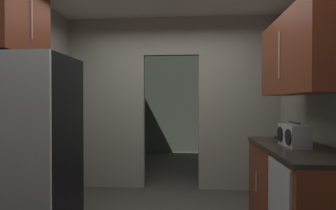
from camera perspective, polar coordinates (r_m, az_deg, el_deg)
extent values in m
cube|color=#9E998C|center=(4.69, -12.21, 0.37)|extent=(1.23, 0.12, 2.70)
cube|color=#9E998C|center=(4.55, 14.03, 0.36)|extent=(1.24, 0.12, 2.70)
cube|color=#9E998C|center=(4.61, 0.66, 13.58)|extent=(0.87, 0.12, 0.59)
cube|color=slate|center=(7.64, 2.35, 0.50)|extent=(3.33, 0.10, 2.70)
cube|color=slate|center=(6.36, -12.95, 0.45)|extent=(0.10, 3.15, 2.70)
cube|color=slate|center=(6.20, 16.85, 0.43)|extent=(0.10, 3.15, 2.70)
cube|color=black|center=(3.12, -25.45, -7.94)|extent=(0.73, 0.71, 1.82)
cube|color=#B7BABC|center=(2.81, -29.31, -8.92)|extent=(0.73, 0.03, 1.82)
cube|color=maroon|center=(3.16, 24.68, -16.43)|extent=(0.61, 1.60, 0.89)
cube|color=black|center=(3.05, 24.72, -8.04)|extent=(0.65, 1.60, 0.04)
cylinder|color=#B7BABC|center=(2.73, 20.82, -18.19)|extent=(0.01, 0.01, 0.22)
cylinder|color=#B7BABC|center=(3.39, 17.38, -14.44)|extent=(0.01, 0.01, 0.22)
cube|color=maroon|center=(3.05, 24.81, 9.21)|extent=(0.34, 1.44, 0.77)
cylinder|color=#B7BABC|center=(3.00, 21.49, 9.39)|extent=(0.01, 0.01, 0.46)
cube|color=maroon|center=(3.40, -28.49, 15.74)|extent=(0.34, 0.81, 0.83)
cylinder|color=#B7BABC|center=(3.31, -25.75, 16.18)|extent=(0.01, 0.01, 0.50)
cube|color=#B2B2B7|center=(3.04, 24.09, -5.64)|extent=(0.18, 0.41, 0.22)
cylinder|color=#262626|center=(3.03, 24.10, -3.24)|extent=(0.02, 0.29, 0.02)
cylinder|color=black|center=(2.90, 23.06, -5.96)|extent=(0.01, 0.15, 0.15)
cylinder|color=black|center=(3.13, 21.64, -5.46)|extent=(0.01, 0.15, 0.15)
cube|color=#2D609E|center=(3.40, 22.06, -6.63)|extent=(0.13, 0.16, 0.02)
cube|color=black|center=(3.39, 21.91, -6.25)|extent=(0.12, 0.15, 0.03)
cube|color=gold|center=(3.40, 22.12, -5.87)|extent=(0.12, 0.16, 0.02)
cube|color=#388C47|center=(3.39, 21.90, -5.66)|extent=(0.11, 0.15, 0.01)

